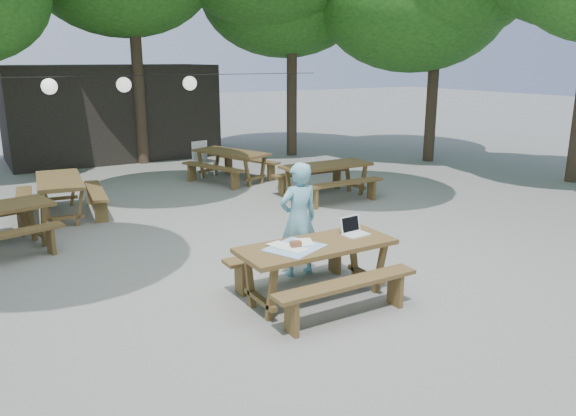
# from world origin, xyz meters

# --- Properties ---
(ground) EXTENTS (80.00, 80.00, 0.00)m
(ground) POSITION_xyz_m (0.00, 0.00, 0.00)
(ground) COLOR slate
(ground) RESTS_ON ground
(pavilion) EXTENTS (6.00, 3.00, 2.80)m
(pavilion) POSITION_xyz_m (0.50, 10.50, 1.40)
(pavilion) COLOR black
(pavilion) RESTS_ON ground
(main_picnic_table) EXTENTS (2.00, 1.58, 0.75)m
(main_picnic_table) POSITION_xyz_m (0.03, -1.71, 0.39)
(main_picnic_table) COLOR #533B1D
(main_picnic_table) RESTS_ON ground
(picnic_table_ne) EXTENTS (2.00, 1.59, 0.75)m
(picnic_table_ne) POSITION_xyz_m (3.22, 2.73, 0.39)
(picnic_table_ne) COLOR #533B1D
(picnic_table_ne) RESTS_ON ground
(picnic_table_far_w) EXTENTS (1.78, 2.08, 0.75)m
(picnic_table_far_w) POSITION_xyz_m (-2.07, 4.07, 0.39)
(picnic_table_far_w) COLOR #533B1D
(picnic_table_far_w) RESTS_ON ground
(picnic_table_far_e) EXTENTS (2.15, 2.33, 0.75)m
(picnic_table_far_e) POSITION_xyz_m (2.17, 5.39, 0.39)
(picnic_table_far_e) COLOR #533B1D
(picnic_table_far_e) RESTS_ON ground
(woman) EXTENTS (0.60, 0.40, 1.62)m
(woman) POSITION_xyz_m (0.30, -0.86, 0.81)
(woman) COLOR #70B7CD
(woman) RESTS_ON ground
(plastic_chair) EXTENTS (0.50, 0.50, 0.90)m
(plastic_chair) POSITION_xyz_m (1.80, 6.30, 0.26)
(plastic_chair) COLOR white
(plastic_chair) RESTS_ON ground
(laptop) EXTENTS (0.36, 0.29, 0.24)m
(laptop) POSITION_xyz_m (0.66, -1.63, 0.81)
(laptop) COLOR white
(laptop) RESTS_ON main_picnic_table
(tabletop_clutter) EXTENTS (0.82, 0.76, 0.08)m
(tabletop_clutter) POSITION_xyz_m (-0.28, -1.70, 0.76)
(tabletop_clutter) COLOR #3A85C8
(tabletop_clutter) RESTS_ON main_picnic_table
(paper_lanterns) EXTENTS (9.00, 0.34, 0.38)m
(paper_lanterns) POSITION_xyz_m (-0.19, 6.00, 2.40)
(paper_lanterns) COLOR black
(paper_lanterns) RESTS_ON ground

